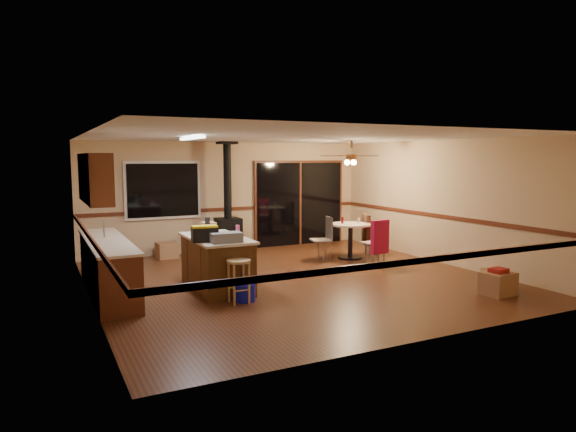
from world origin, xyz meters
TOP-DOWN VIEW (x-y plane):
  - floor at (0.00, 0.00)m, footprint 7.00×7.00m
  - ceiling at (0.00, 0.00)m, footprint 7.00×7.00m
  - wall_back at (0.00, 3.50)m, footprint 7.00×0.00m
  - wall_front at (0.00, -3.50)m, footprint 7.00×0.00m
  - wall_left at (-3.50, 0.00)m, footprint 0.00×7.00m
  - wall_right at (3.50, 0.00)m, footprint 0.00×7.00m
  - chair_rail at (0.00, 0.00)m, footprint 7.00×7.00m
  - window at (-1.60, 3.45)m, footprint 1.72×0.10m
  - sliding_door at (1.90, 3.45)m, footprint 2.52×0.10m
  - lower_cabinets at (-3.20, 0.50)m, footprint 0.60×3.00m
  - countertop at (-3.20, 0.50)m, footprint 0.64×3.04m
  - upper_cabinets at (-3.33, 0.70)m, footprint 0.35×2.00m
  - kitchen_island at (-1.50, 0.00)m, footprint 0.88×1.68m
  - wood_stove at (-0.20, 3.05)m, footprint 0.55×0.50m
  - ceiling_fan at (2.02, 1.26)m, footprint 0.24×0.24m
  - fluorescent_strip at (-1.80, 0.30)m, footprint 0.10×1.20m
  - toolbox_grey at (-1.54, -0.59)m, footprint 0.51×0.30m
  - toolbox_black at (-1.82, -0.38)m, footprint 0.43×0.26m
  - toolbox_yellow_lid at (-1.82, -0.38)m, footprint 0.42×0.26m
  - box_on_island at (-1.47, 0.51)m, footprint 0.22×0.30m
  - bottle_dark at (-1.56, 0.29)m, footprint 0.11×0.11m
  - bottle_pink at (-1.18, -0.17)m, footprint 0.07×0.07m
  - bottle_white at (-1.49, 0.48)m, footprint 0.06×0.06m
  - bar_stool at (-1.46, -0.95)m, footprint 0.37×0.37m
  - blue_bucket at (-1.35, -0.90)m, footprint 0.42×0.42m
  - dining_table at (2.02, 1.26)m, footprint 0.88×0.88m
  - glass_red at (1.87, 1.36)m, footprint 0.06×0.06m
  - glass_cream at (2.20, 1.21)m, footprint 0.07×0.07m
  - chair_left at (1.43, 1.34)m, footprint 0.48×0.47m
  - chair_near at (2.15, 0.38)m, footprint 0.48×0.51m
  - chair_right at (2.55, 1.37)m, footprint 0.58×0.56m
  - box_under_window at (-1.63, 3.10)m, footprint 0.48×0.40m
  - box_corner_a at (2.48, -2.40)m, footprint 0.53×0.46m
  - box_corner_b at (2.79, -2.09)m, footprint 0.51×0.48m
  - box_small_red at (2.48, -2.40)m, footprint 0.29×0.25m

SIDE VIEW (x-z plane):
  - floor at x=0.00m, z-range 0.00..0.00m
  - blue_bucket at x=-1.35m, z-range 0.00..0.27m
  - box_corner_b at x=2.79m, z-range 0.00..0.33m
  - box_under_window at x=-1.63m, z-range 0.00..0.36m
  - box_corner_a at x=2.48m, z-range 0.00..0.37m
  - bar_stool at x=-1.46m, z-range 0.00..0.67m
  - box_small_red at x=2.48m, z-range 0.37..0.45m
  - lower_cabinets at x=-3.20m, z-range 0.00..0.86m
  - kitchen_island at x=-1.50m, z-range 0.00..0.90m
  - dining_table at x=2.02m, z-range 0.14..0.92m
  - chair_left at x=1.43m, z-range 0.33..0.85m
  - chair_near at x=2.15m, z-range 0.25..0.95m
  - chair_right at x=2.55m, z-range 0.25..0.95m
  - wood_stove at x=-0.20m, z-range -0.53..1.99m
  - glass_cream at x=2.20m, z-range 0.78..0.91m
  - glass_red at x=1.87m, z-range 0.78..0.92m
  - countertop at x=-3.20m, z-range 0.86..0.90m
  - toolbox_grey at x=-1.54m, z-range 0.90..1.05m
  - bottle_white at x=-1.49m, z-range 0.90..1.08m
  - box_on_island at x=-1.47m, z-range 0.90..1.09m
  - chair_rail at x=0.00m, z-range 0.96..1.04m
  - bottle_pink at x=-1.18m, z-range 0.90..1.10m
  - toolbox_black at x=-1.82m, z-range 0.90..1.13m
  - sliding_door at x=1.90m, z-range 0.00..2.10m
  - bottle_dark at x=-1.56m, z-range 0.90..1.21m
  - toolbox_yellow_lid at x=-1.82m, z-range 1.13..1.16m
  - wall_back at x=0.00m, z-range -2.20..4.80m
  - wall_front at x=0.00m, z-range -2.20..4.80m
  - wall_left at x=-3.50m, z-range -2.20..4.80m
  - wall_right at x=3.50m, z-range -2.20..4.80m
  - window at x=-1.60m, z-range 0.84..2.16m
  - upper_cabinets at x=-3.33m, z-range 1.50..2.30m
  - ceiling_fan at x=2.02m, z-range 1.94..2.49m
  - fluorescent_strip at x=-1.80m, z-range 2.54..2.58m
  - ceiling at x=0.00m, z-range 2.60..2.60m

